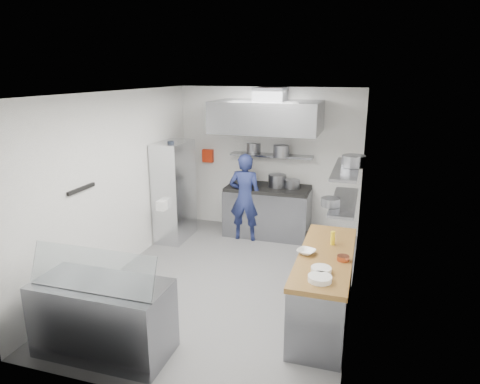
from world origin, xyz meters
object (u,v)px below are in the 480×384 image
(wire_rack, at_px, (174,191))
(display_case, at_px, (104,318))
(gas_range, at_px, (268,212))
(chef, at_px, (245,197))

(wire_rack, height_order, display_case, wire_rack)
(wire_rack, bearing_deg, display_case, -77.83)
(gas_range, height_order, chef, chef)
(wire_rack, relative_size, display_case, 1.23)
(gas_range, height_order, wire_rack, wire_rack)
(chef, xyz_separation_m, wire_rack, (-1.28, -0.32, 0.10))
(gas_range, xyz_separation_m, chef, (-0.35, -0.37, 0.37))
(gas_range, distance_m, display_case, 4.20)
(chef, relative_size, wire_rack, 0.89)
(display_case, bearing_deg, chef, 81.69)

